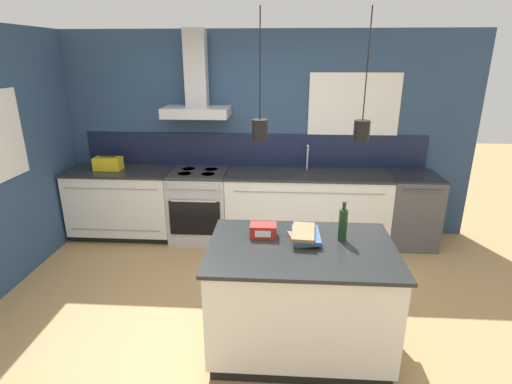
{
  "coord_description": "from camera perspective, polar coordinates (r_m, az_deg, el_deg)",
  "views": [
    {
      "loc": [
        0.36,
        -3.09,
        2.31
      ],
      "look_at": [
        0.12,
        0.53,
        1.05
      ],
      "focal_mm": 28.0,
      "sensor_mm": 36.0,
      "label": 1
    }
  ],
  "objects": [
    {
      "name": "wall_back",
      "position": [
        5.2,
        -0.7,
        8.53
      ],
      "size": [
        5.6,
        2.45,
        2.6
      ],
      "color": "navy",
      "rests_on": "ground_plane"
    },
    {
      "name": "oven_range",
      "position": [
        5.23,
        -8.05,
        -1.85
      ],
      "size": [
        0.73,
        0.66,
        0.91
      ],
      "color": "#B5B5BA",
      "rests_on": "ground_plane"
    },
    {
      "name": "wall_left",
      "position": [
        4.81,
        -31.91,
        4.16
      ],
      "size": [
        0.08,
        3.8,
        2.6
      ],
      "color": "navy",
      "rests_on": "ground_plane"
    },
    {
      "name": "kitchen_island",
      "position": [
        3.34,
        6.27,
        -14.63
      ],
      "size": [
        1.44,
        0.97,
        0.91
      ],
      "color": "black",
      "rests_on": "ground_plane"
    },
    {
      "name": "book_stack",
      "position": [
        3.19,
        6.96,
        -6.13
      ],
      "size": [
        0.26,
        0.35,
        0.09
      ],
      "color": "olive",
      "rests_on": "kitchen_island"
    },
    {
      "name": "red_supply_box",
      "position": [
        3.23,
        1.05,
        -5.51
      ],
      "size": [
        0.21,
        0.14,
        0.11
      ],
      "color": "red",
      "rests_on": "kitchen_island"
    },
    {
      "name": "yellow_toolbox",
      "position": [
        5.43,
        -20.38,
        3.84
      ],
      "size": [
        0.34,
        0.18,
        0.19
      ],
      "color": "gold",
      "rests_on": "counter_run_left"
    },
    {
      "name": "counter_run_sink",
      "position": [
        5.14,
        7.18,
        -2.11
      ],
      "size": [
        2.04,
        0.64,
        1.23
      ],
      "color": "black",
      "rests_on": "ground_plane"
    },
    {
      "name": "dishwasher",
      "position": [
        5.39,
        21.23,
        -2.38
      ],
      "size": [
        0.6,
        0.65,
        0.91
      ],
      "color": "#4C4C51",
      "rests_on": "ground_plane"
    },
    {
      "name": "bottle_on_island",
      "position": [
        3.21,
        12.31,
        -4.55
      ],
      "size": [
        0.07,
        0.07,
        0.32
      ],
      "color": "#193319",
      "rests_on": "kitchen_island"
    },
    {
      "name": "counter_run_left",
      "position": [
        5.53,
        -18.48,
        -1.44
      ],
      "size": [
        1.33,
        0.64,
        0.91
      ],
      "color": "black",
      "rests_on": "ground_plane"
    },
    {
      "name": "ground_plane",
      "position": [
        3.88,
        -2.44,
        -17.46
      ],
      "size": [
        16.0,
        16.0,
        0.0
      ],
      "primitive_type": "plane",
      "color": "tan",
      "rests_on": "ground"
    }
  ]
}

